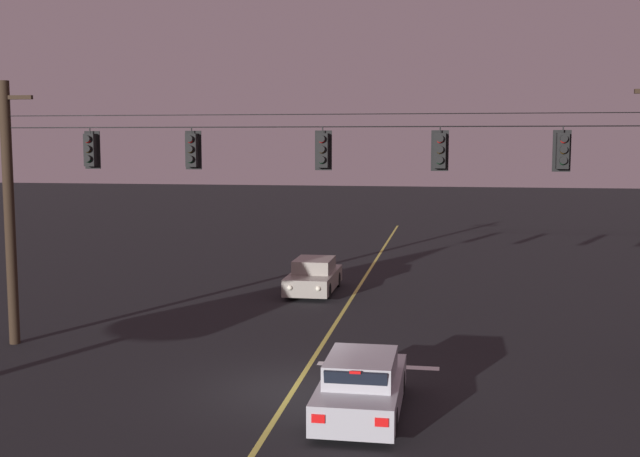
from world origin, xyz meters
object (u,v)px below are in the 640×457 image
(traffic_light_left_inner, at_px, (192,150))
(traffic_light_centre, at_px, (323,150))
(traffic_light_right_inner, at_px, (440,151))
(car_oncoming_lead, at_px, (314,277))
(car_waiting_near_lane, at_px, (362,386))
(traffic_light_rightmost, at_px, (563,151))
(traffic_light_leftmost, at_px, (90,150))

(traffic_light_left_inner, bearing_deg, traffic_light_centre, 0.00)
(traffic_light_right_inner, height_order, car_oncoming_lead, traffic_light_right_inner)
(traffic_light_right_inner, distance_m, car_waiting_near_lane, 7.14)
(traffic_light_right_inner, bearing_deg, traffic_light_rightmost, 0.00)
(traffic_light_right_inner, relative_size, car_oncoming_lead, 0.28)
(traffic_light_leftmost, xyz_separation_m, traffic_light_right_inner, (10.22, 0.00, 0.00))
(traffic_light_left_inner, height_order, traffic_light_right_inner, same)
(traffic_light_leftmost, distance_m, traffic_light_rightmost, 13.47)
(traffic_light_leftmost, distance_m, traffic_light_right_inner, 10.22)
(traffic_light_centre, bearing_deg, traffic_light_right_inner, 0.00)
(traffic_light_right_inner, xyz_separation_m, car_oncoming_lead, (-5.22, 9.74, -5.33))
(traffic_light_rightmost, bearing_deg, car_oncoming_lead, 131.01)
(car_waiting_near_lane, bearing_deg, traffic_light_right_inner, 70.08)
(traffic_light_leftmost, xyz_separation_m, traffic_light_left_inner, (3.13, 0.00, 0.00))
(traffic_light_leftmost, relative_size, car_oncoming_lead, 0.28)
(traffic_light_leftmost, relative_size, traffic_light_right_inner, 1.00)
(traffic_light_centre, height_order, car_oncoming_lead, traffic_light_centre)
(traffic_light_left_inner, bearing_deg, traffic_light_rightmost, 0.00)
(traffic_light_centre, height_order, traffic_light_rightmost, same)
(traffic_light_rightmost, bearing_deg, traffic_light_leftmost, 180.00)
(traffic_light_rightmost, bearing_deg, traffic_light_left_inner, 180.00)
(car_oncoming_lead, bearing_deg, traffic_light_left_inner, -100.88)
(traffic_light_rightmost, bearing_deg, traffic_light_right_inner, 180.00)
(car_waiting_near_lane, bearing_deg, car_oncoming_lead, 104.21)
(traffic_light_leftmost, xyz_separation_m, car_waiting_near_lane, (8.60, -4.47, -5.33))
(traffic_light_leftmost, bearing_deg, traffic_light_centre, 0.00)
(traffic_light_left_inner, xyz_separation_m, car_oncoming_lead, (1.87, 9.74, -5.33))
(traffic_light_right_inner, bearing_deg, traffic_light_centre, 180.00)
(traffic_light_centre, relative_size, car_oncoming_lead, 0.28)
(traffic_light_leftmost, xyz_separation_m, traffic_light_rightmost, (13.47, 0.00, 0.00))
(traffic_light_right_inner, height_order, car_waiting_near_lane, traffic_light_right_inner)
(traffic_light_leftmost, distance_m, traffic_light_left_inner, 3.13)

